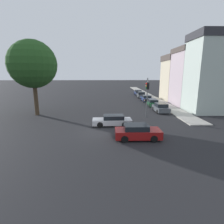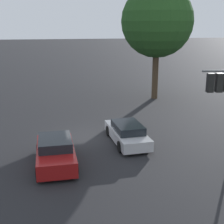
{
  "view_description": "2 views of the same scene",
  "coord_description": "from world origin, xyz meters",
  "px_view_note": "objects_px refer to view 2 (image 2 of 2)",
  "views": [
    {
      "loc": [
        1.13,
        -18.05,
        6.25
      ],
      "look_at": [
        1.6,
        3.6,
        1.45
      ],
      "focal_mm": 28.0,
      "sensor_mm": 36.0,
      "label": 1
    },
    {
      "loc": [
        19.58,
        -2.27,
        7.21
      ],
      "look_at": [
        0.35,
        1.79,
        1.7
      ],
      "focal_mm": 50.0,
      "sensor_mm": 36.0,
      "label": 2
    }
  ],
  "objects_px": {
    "street_tree": "(157,22)",
    "crossing_car_0": "(127,133)",
    "crossing_car_1": "(56,152)",
    "traffic_signal": "(223,94)"
  },
  "relations": [
    {
      "from": "crossing_car_0",
      "to": "crossing_car_1",
      "type": "bearing_deg",
      "value": 114.87
    },
    {
      "from": "crossing_car_0",
      "to": "crossing_car_1",
      "type": "relative_size",
      "value": 1.09
    },
    {
      "from": "traffic_signal",
      "to": "crossing_car_1",
      "type": "height_order",
      "value": "traffic_signal"
    },
    {
      "from": "crossing_car_1",
      "to": "traffic_signal",
      "type": "bearing_deg",
      "value": 71.86
    },
    {
      "from": "street_tree",
      "to": "traffic_signal",
      "type": "height_order",
      "value": "street_tree"
    },
    {
      "from": "street_tree",
      "to": "crossing_car_0",
      "type": "bearing_deg",
      "value": -27.13
    },
    {
      "from": "crossing_car_1",
      "to": "crossing_car_0",
      "type": "bearing_deg",
      "value": 116.9
    },
    {
      "from": "traffic_signal",
      "to": "crossing_car_0",
      "type": "distance_m",
      "value": 6.86
    },
    {
      "from": "traffic_signal",
      "to": "crossing_car_0",
      "type": "relative_size",
      "value": 1.18
    },
    {
      "from": "crossing_car_0",
      "to": "traffic_signal",
      "type": "bearing_deg",
      "value": -147.43
    }
  ]
}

